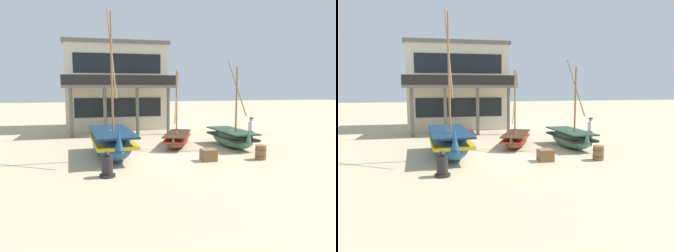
% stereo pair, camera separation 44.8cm
% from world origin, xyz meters
% --- Properties ---
extents(ground_plane, '(120.00, 120.00, 0.00)m').
position_xyz_m(ground_plane, '(0.00, 0.00, 0.00)').
color(ground_plane, tan).
extents(fishing_boat_near_left, '(2.51, 3.79, 4.44)m').
position_xyz_m(fishing_boat_near_left, '(0.85, 2.19, 0.47)').
color(fishing_boat_near_left, brown).
rests_on(fishing_boat_near_left, ground).
extents(fishing_boat_centre_large, '(2.27, 5.26, 7.39)m').
position_xyz_m(fishing_boat_centre_large, '(-3.06, 0.33, 0.75)').
color(fishing_boat_centre_large, '#23517A').
rests_on(fishing_boat_centre_large, ground).
extents(fishing_boat_far_right, '(1.71, 4.07, 5.08)m').
position_xyz_m(fishing_boat_far_right, '(3.93, 1.40, 0.56)').
color(fishing_boat_far_right, '#427056').
rests_on(fishing_boat_far_right, ground).
extents(fisherman_by_hull, '(0.42, 0.40, 1.68)m').
position_xyz_m(fisherman_by_hull, '(5.30, 1.64, 0.83)').
color(fisherman_by_hull, '#33333D').
rests_on(fisherman_by_hull, ground).
extents(capstan_winch, '(0.63, 0.63, 1.01)m').
position_xyz_m(capstan_winch, '(-3.43, -3.17, 0.40)').
color(capstan_winch, black).
rests_on(capstan_winch, ground).
extents(wooden_barrel, '(0.56, 0.56, 0.70)m').
position_xyz_m(wooden_barrel, '(3.95, -1.88, 0.35)').
color(wooden_barrel, brown).
rests_on(wooden_barrel, ground).
extents(cargo_crate, '(0.69, 0.69, 0.56)m').
position_xyz_m(cargo_crate, '(1.38, -1.55, 0.28)').
color(cargo_crate, brown).
rests_on(cargo_crate, ground).
extents(harbor_building_main, '(8.39, 8.66, 7.18)m').
position_xyz_m(harbor_building_main, '(-1.98, 12.35, 3.60)').
color(harbor_building_main, beige).
rests_on(harbor_building_main, ground).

